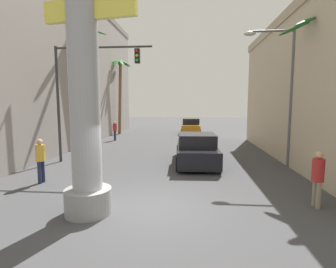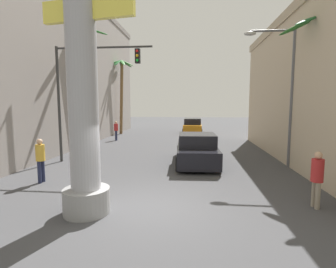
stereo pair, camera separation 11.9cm
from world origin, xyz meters
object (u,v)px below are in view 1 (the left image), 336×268
(palm_tree_mid_left, at_px, (82,77))
(pedestrian_far_left, at_px, (115,129))
(traffic_light_mast, at_px, (86,81))
(car_lead, at_px, (196,150))
(palm_tree_near_right, at_px, (315,77))
(neon_sign_pole, at_px, (83,39))
(pedestrian_by_sign, at_px, (318,175))
(pedestrian_curb_left, at_px, (40,157))
(street_lamp, at_px, (284,83))
(palm_tree_far_left, at_px, (120,84))
(car_far, at_px, (191,126))

(palm_tree_mid_left, distance_m, pedestrian_far_left, 5.66)
(traffic_light_mast, bearing_deg, car_lead, 2.42)
(palm_tree_near_right, relative_size, pedestrian_far_left, 4.05)
(neon_sign_pole, height_order, palm_tree_mid_left, neon_sign_pole)
(neon_sign_pole, distance_m, pedestrian_by_sign, 7.58)
(traffic_light_mast, bearing_deg, palm_tree_mid_left, 115.21)
(traffic_light_mast, relative_size, palm_tree_mid_left, 0.73)
(traffic_light_mast, relative_size, pedestrian_curb_left, 3.47)
(neon_sign_pole, bearing_deg, palm_tree_mid_left, 113.27)
(palm_tree_near_right, xyz_separation_m, pedestrian_curb_left, (-10.71, -1.88, -3.10))
(car_lead, bearing_deg, palm_tree_near_right, -23.47)
(palm_tree_mid_left, xyz_separation_m, palm_tree_near_right, (12.27, -5.95, -0.70))
(pedestrian_by_sign, bearing_deg, car_lead, 121.88)
(street_lamp, relative_size, pedestrian_by_sign, 3.90)
(palm_tree_mid_left, distance_m, pedestrian_by_sign, 14.97)
(palm_tree_mid_left, relative_size, pedestrian_by_sign, 4.86)
(street_lamp, bearing_deg, traffic_light_mast, 179.32)
(car_lead, distance_m, palm_tree_near_right, 6.14)
(pedestrian_by_sign, bearing_deg, palm_tree_mid_left, 139.46)
(neon_sign_pole, relative_size, pedestrian_far_left, 6.52)
(palm_tree_far_left, distance_m, pedestrian_curb_left, 17.23)
(pedestrian_curb_left, bearing_deg, traffic_light_mast, 83.86)
(pedestrian_by_sign, xyz_separation_m, pedestrian_far_left, (-10.04, 13.43, -0.03))
(pedestrian_by_sign, relative_size, pedestrian_curb_left, 0.98)
(pedestrian_far_left, relative_size, pedestrian_curb_left, 0.95)
(traffic_light_mast, bearing_deg, pedestrian_by_sign, -30.16)
(neon_sign_pole, bearing_deg, pedestrian_by_sign, 8.75)
(street_lamp, xyz_separation_m, car_lead, (-4.04, 0.35, -3.29))
(pedestrian_far_left, bearing_deg, traffic_light_mast, -83.05)
(pedestrian_curb_left, bearing_deg, palm_tree_mid_left, 101.27)
(car_lead, distance_m, pedestrian_by_sign, 6.48)
(pedestrian_far_left, height_order, pedestrian_curb_left, pedestrian_curb_left)
(palm_tree_near_right, bearing_deg, neon_sign_pole, -150.18)
(street_lamp, distance_m, palm_tree_mid_left, 12.41)
(pedestrian_far_left, bearing_deg, pedestrian_curb_left, -87.10)
(street_lamp, height_order, palm_tree_near_right, same)
(palm_tree_mid_left, bearing_deg, pedestrian_curb_left, -78.73)
(pedestrian_far_left, bearing_deg, neon_sign_pole, -76.30)
(car_far, relative_size, palm_tree_mid_left, 0.57)
(neon_sign_pole, height_order, palm_tree_near_right, neon_sign_pole)
(neon_sign_pole, xyz_separation_m, street_lamp, (7.15, 6.15, -0.72))
(pedestrian_curb_left, bearing_deg, palm_tree_far_left, 94.93)
(neon_sign_pole, relative_size, car_lead, 2.11)
(car_far, relative_size, palm_tree_near_right, 0.71)
(car_lead, xyz_separation_m, pedestrian_far_left, (-6.62, 7.94, 0.24))
(palm_tree_far_left, relative_size, pedestrian_by_sign, 4.44)
(palm_tree_far_left, bearing_deg, pedestrian_curb_left, -85.07)
(palm_tree_far_left, height_order, pedestrian_far_left, palm_tree_far_left)
(car_far, bearing_deg, palm_tree_near_right, -72.83)
(car_lead, relative_size, car_far, 1.07)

